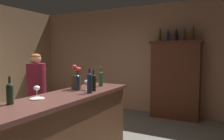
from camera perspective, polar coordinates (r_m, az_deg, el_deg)
The scene contains 18 objects.
wall_back at distance 5.88m, azimuth 6.02°, elevation 2.88°, with size 5.96×0.12×2.76m, color #A77A5D.
bar_counter at distance 2.97m, azimuth -12.93°, elevation -15.96°, with size 0.67×2.58×0.99m.
display_cabinet at distance 5.31m, azimuth 16.20°, elevation -2.13°, with size 1.17×0.41×1.82m.
wine_bottle_rose at distance 2.54m, azimuth -25.13°, elevation -5.33°, with size 0.07×0.07×0.30m.
wine_bottle_syrah at distance 3.56m, azimuth -2.98°, elevation -2.10°, with size 0.07×0.07×0.32m.
wine_bottle_merlot at distance 2.95m, azimuth -5.91°, elevation -3.18°, with size 0.07×0.07×0.33m.
wine_bottle_malbec at distance 3.20m, azimuth -9.00°, elevation -3.01°, with size 0.07×0.07×0.31m.
wine_bottle_chardonnay at distance 3.11m, azimuth -4.84°, elevation -3.10°, with size 0.07×0.07×0.30m.
wine_glass_front at distance 3.24m, azimuth -6.63°, elevation -3.36°, with size 0.08×0.08×0.15m.
wine_glass_mid at distance 2.84m, azimuth -19.07°, elevation -4.58°, with size 0.08×0.08×0.14m.
flower_arrangement at distance 3.32m, azimuth -9.37°, elevation -2.41°, with size 0.15×0.15×0.37m.
cheese_plate at distance 2.73m, azimuth -18.99°, elevation -7.08°, with size 0.17×0.17×0.01m, color white.
display_bottle_left at distance 5.38m, azimuth 12.45°, elevation 8.95°, with size 0.06×0.06×0.35m.
display_bottle_midleft at distance 5.33m, azimuth 14.51°, elevation 8.69°, with size 0.07×0.07×0.29m.
display_bottle_center at distance 5.29m, azimuth 16.48°, elevation 8.73°, with size 0.08×0.08×0.29m.
display_bottle_midright at distance 5.26m, azimuth 18.35°, elevation 8.74°, with size 0.07×0.07×0.31m.
display_bottle_right at distance 5.24m, azimuth 20.45°, elevation 8.91°, with size 0.06×0.06×0.34m.
patron_redhead at distance 4.17m, azimuth -19.11°, elevation -5.40°, with size 0.34×0.34×1.52m.
Camera 1 is at (2.15, -2.27, 1.53)m, focal length 34.97 mm.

